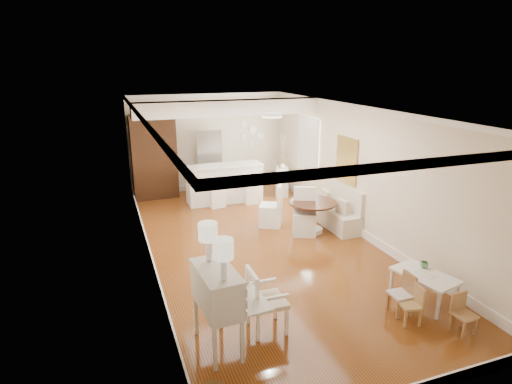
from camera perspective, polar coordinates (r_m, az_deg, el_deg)
room at (r=8.63m, az=0.27°, el=5.75°), size 9.00×9.04×2.82m
secretary_bureau at (r=5.79m, az=-5.18°, el=-15.34°), size 0.97×0.98×1.16m
gustavian_armchair at (r=6.17m, az=1.49°, el=-14.17°), size 0.55×0.55×0.95m
kids_table at (r=7.41m, az=21.43°, el=-11.81°), size 0.77×1.06×0.48m
kids_chair_a at (r=6.78m, az=19.87°, el=-13.90°), size 0.34×0.34×0.60m
kids_chair_b at (r=6.96m, az=18.74°, el=-12.71°), size 0.33×0.33×0.65m
kids_chair_c at (r=6.84m, az=26.02°, el=-14.44°), size 0.30×0.30×0.59m
banquette at (r=9.99m, az=10.48°, el=-1.83°), size 0.52×1.60×0.98m
dining_table at (r=9.60m, az=7.51°, el=-3.32°), size 1.10×1.10×0.72m
slip_chair_near at (r=9.42m, az=6.51°, el=-2.67°), size 0.65×0.66×1.02m
slip_chair_far at (r=9.85m, az=1.96°, el=-1.75°), size 0.66×0.65×1.00m
breakfast_counter at (r=11.57m, az=-4.20°, el=1.15°), size 2.05×0.65×1.03m
bar_stool_left at (r=11.21m, az=-5.37°, el=0.45°), size 0.44×0.44×0.97m
bar_stool_right at (r=11.45m, az=-0.77°, el=0.80°), size 0.41×0.41×0.94m
pantry_cabinet at (r=12.14m, az=-13.45°, el=4.57°), size 1.20×0.60×2.30m
fridge at (r=12.50m, az=-4.68°, el=4.17°), size 0.75×0.65×1.80m
sideboard at (r=12.28m, az=3.49°, el=1.43°), size 0.63×0.86×0.75m
pencil_cup at (r=7.49m, az=21.52°, el=-9.02°), size 0.15×0.15×0.10m
branch_vase at (r=12.20m, az=3.57°, el=3.54°), size 0.20×0.20×0.17m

